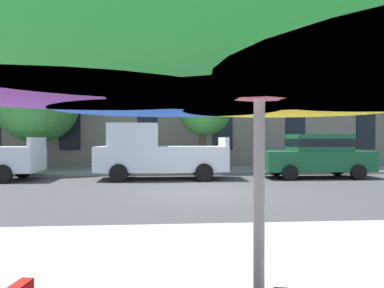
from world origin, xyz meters
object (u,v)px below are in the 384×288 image
(sedan_green, at_px, (316,155))
(street_tree_left, at_px, (36,102))
(pickup_white_midblock, at_px, (156,153))
(street_tree_middle, at_px, (206,110))
(patio_umbrella, at_px, (259,62))

(sedan_green, relative_size, street_tree_left, 0.83)
(pickup_white_midblock, xyz_separation_m, sedan_green, (6.56, -0.00, -0.08))
(pickup_white_midblock, distance_m, street_tree_middle, 4.23)
(sedan_green, xyz_separation_m, street_tree_left, (-12.20, 3.17, 2.36))
(sedan_green, bearing_deg, street_tree_left, 165.42)
(pickup_white_midblock, bearing_deg, patio_umbrella, -86.50)
(sedan_green, distance_m, patio_umbrella, 14.00)
(pickup_white_midblock, bearing_deg, street_tree_middle, 51.59)
(street_tree_left, distance_m, patio_umbrella, 17.17)
(sedan_green, bearing_deg, street_tree_middle, 145.17)
(pickup_white_midblock, relative_size, patio_umbrella, 1.43)
(street_tree_left, bearing_deg, sedan_green, -14.58)
(sedan_green, relative_size, patio_umbrella, 1.23)
(street_tree_left, bearing_deg, street_tree_middle, -1.67)
(sedan_green, bearing_deg, pickup_white_midblock, 180.00)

